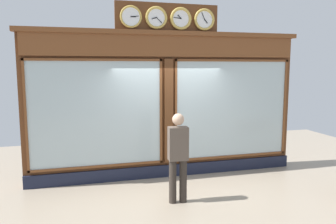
{
  "coord_description": "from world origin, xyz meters",
  "views": [
    {
      "loc": [
        2.03,
        7.35,
        2.54
      ],
      "look_at": [
        0.0,
        0.0,
        1.51
      ],
      "focal_mm": 36.18,
      "sensor_mm": 36.0,
      "label": 1
    }
  ],
  "objects": [
    {
      "name": "pedestrian",
      "position": [
        0.23,
        1.52,
        0.93
      ],
      "size": [
        0.37,
        0.24,
        1.69
      ],
      "color": "#312A24",
      "rests_on": "ground_plane"
    },
    {
      "name": "shop_facade",
      "position": [
        -0.0,
        -0.12,
        1.69
      ],
      "size": [
        6.4,
        0.42,
        3.92
      ],
      "color": "#5B3319",
      "rests_on": "ground_plane"
    }
  ]
}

